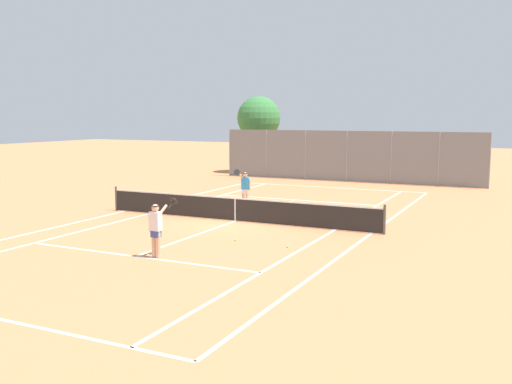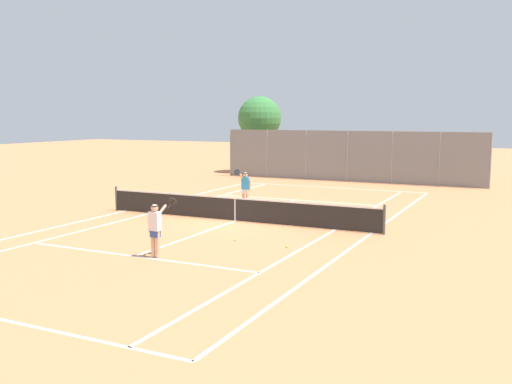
% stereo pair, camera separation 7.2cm
% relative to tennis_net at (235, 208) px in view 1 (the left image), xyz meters
% --- Properties ---
extents(ground_plane, '(120.00, 120.00, 0.00)m').
position_rel_tennis_net_xyz_m(ground_plane, '(0.00, 0.00, -0.51)').
color(ground_plane, '#CC7A4C').
extents(court_line_markings, '(11.10, 23.90, 0.01)m').
position_rel_tennis_net_xyz_m(court_line_markings, '(0.00, 0.00, -0.51)').
color(court_line_markings, white).
rests_on(court_line_markings, ground).
extents(tennis_net, '(12.00, 0.10, 1.07)m').
position_rel_tennis_net_xyz_m(tennis_net, '(0.00, 0.00, 0.00)').
color(tennis_net, '#474C47').
rests_on(tennis_net, ground).
extents(player_near_side, '(0.72, 0.72, 1.77)m').
position_rel_tennis_net_xyz_m(player_near_side, '(0.66, -6.23, 0.42)').
color(player_near_side, '#D8A884').
rests_on(player_near_side, ground).
extents(player_far_left, '(0.55, 0.83, 1.77)m').
position_rel_tennis_net_xyz_m(player_far_left, '(-1.25, 3.34, 0.42)').
color(player_far_left, '#D8A884').
rests_on(player_far_left, ground).
extents(loose_tennis_ball_0, '(0.07, 0.07, 0.07)m').
position_rel_tennis_net_xyz_m(loose_tennis_ball_0, '(3.65, -3.36, -0.48)').
color(loose_tennis_ball_0, '#D1DB33').
rests_on(loose_tennis_ball_0, ground).
extents(loose_tennis_ball_1, '(0.07, 0.07, 0.07)m').
position_rel_tennis_net_xyz_m(loose_tennis_ball_1, '(1.69, -3.21, -0.48)').
color(loose_tennis_ball_1, '#D1DB33').
rests_on(loose_tennis_ball_1, ground).
extents(back_fence, '(16.92, 0.08, 3.25)m').
position_rel_tennis_net_xyz_m(back_fence, '(-0.00, 15.19, 1.12)').
color(back_fence, gray).
rests_on(back_fence, ground).
extents(tree_behind_left, '(3.18, 3.18, 5.59)m').
position_rel_tennis_net_xyz_m(tree_behind_left, '(-7.54, 18.27, 3.40)').
color(tree_behind_left, brown).
rests_on(tree_behind_left, ground).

